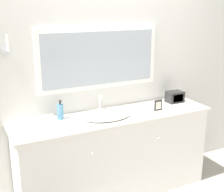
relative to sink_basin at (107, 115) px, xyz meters
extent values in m
cube|color=silver|center=(0.09, 0.31, 0.39)|extent=(8.00, 0.06, 2.55)
cube|color=white|center=(0.05, 0.26, 0.51)|extent=(1.28, 0.04, 0.61)
cube|color=#9EA8B2|center=(0.05, 0.24, 0.51)|extent=(1.19, 0.01, 0.52)
cylinder|color=silver|center=(-0.83, 0.27, 0.65)|extent=(0.09, 0.01, 0.09)
cylinder|color=silver|center=(-0.83, 0.22, 0.65)|extent=(0.02, 0.10, 0.02)
cylinder|color=white|center=(-0.83, 0.17, 0.72)|extent=(0.02, 0.02, 0.14)
cube|color=white|center=(0.09, 0.02, -0.47)|extent=(1.95, 0.49, 0.84)
cube|color=silver|center=(0.09, 0.02, -0.03)|extent=(2.01, 0.52, 0.03)
sphere|color=silver|center=(-0.26, -0.24, -0.23)|extent=(0.02, 0.02, 0.02)
sphere|color=silver|center=(0.44, -0.24, -0.23)|extent=(0.02, 0.02, 0.02)
ellipsoid|color=white|center=(0.00, -0.01, 0.00)|extent=(0.48, 0.30, 0.03)
cylinder|color=silver|center=(0.00, 0.16, 0.00)|extent=(0.06, 0.06, 0.03)
cylinder|color=silver|center=(0.00, 0.16, 0.08)|extent=(0.02, 0.02, 0.14)
cylinder|color=silver|center=(0.00, 0.13, 0.16)|extent=(0.02, 0.07, 0.02)
cylinder|color=white|center=(-0.08, 0.16, 0.01)|extent=(0.05, 0.02, 0.02)
cylinder|color=white|center=(0.07, 0.16, 0.01)|extent=(0.05, 0.02, 0.02)
cylinder|color=teal|center=(-0.41, 0.15, 0.05)|extent=(0.06, 0.06, 0.15)
cylinder|color=black|center=(-0.41, 0.15, 0.14)|extent=(0.02, 0.02, 0.04)
cube|color=black|center=(-0.41, 0.14, 0.16)|extent=(0.02, 0.03, 0.01)
cube|color=black|center=(0.88, 0.10, 0.04)|extent=(0.18, 0.13, 0.12)
cube|color=black|center=(0.88, 0.04, 0.04)|extent=(0.13, 0.01, 0.08)
cube|color=black|center=(0.55, -0.05, 0.04)|extent=(0.09, 0.01, 0.11)
cube|color=beige|center=(0.55, -0.06, 0.04)|extent=(0.06, 0.00, 0.08)
cube|color=white|center=(-0.54, 0.16, 0.00)|extent=(0.14, 0.12, 0.04)
camera|label=1|loc=(-1.23, -2.54, 1.02)|focal=50.00mm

